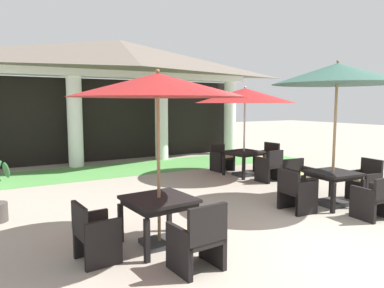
{
  "coord_description": "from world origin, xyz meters",
  "views": [
    {
      "loc": [
        -4.18,
        -3.56,
        2.13
      ],
      "look_at": [
        -0.28,
        3.21,
        1.25
      ],
      "focal_mm": 33.5,
      "sensor_mm": 36.0,
      "label": 1
    }
  ],
  "objects_px": {
    "patio_chair_near_foreground_north": "(299,178)",
    "patio_umbrella_mid_right": "(245,96)",
    "patio_chair_mid_right_east": "(267,159)",
    "patio_chair_mid_right_south": "(270,166)",
    "patio_chair_near_foreground_south": "(374,199)",
    "patio_table_mid_left": "(159,204)",
    "patio_chair_mid_right_north": "(222,158)",
    "patio_chair_mid_left_south": "(198,240)",
    "patio_chair_mid_left_west": "(95,234)",
    "patio_table_near_foreground": "(333,176)",
    "patio_umbrella_near_foreground": "(337,75)",
    "patio_umbrella_mid_left": "(158,87)",
    "patio_table_mid_right": "(244,154)",
    "patio_chair_near_foreground_west": "(296,192)",
    "patio_chair_near_foreground_east": "(365,182)"
  },
  "relations": [
    {
      "from": "patio_chair_near_foreground_north",
      "to": "patio_umbrella_mid_right",
      "type": "xyz_separation_m",
      "value": [
        0.27,
        2.43,
        1.94
      ]
    },
    {
      "from": "patio_chair_near_foreground_north",
      "to": "patio_chair_mid_right_east",
      "type": "bearing_deg",
      "value": -112.44
    },
    {
      "from": "patio_chair_mid_right_south",
      "to": "patio_umbrella_mid_right",
      "type": "bearing_deg",
      "value": 90.0
    },
    {
      "from": "patio_chair_near_foreground_south",
      "to": "patio_table_mid_left",
      "type": "distance_m",
      "value": 4.06
    },
    {
      "from": "patio_table_mid_left",
      "to": "patio_chair_mid_right_north",
      "type": "xyz_separation_m",
      "value": [
        4.27,
        4.53,
        -0.24
      ]
    },
    {
      "from": "patio_chair_near_foreground_south",
      "to": "patio_chair_mid_left_south",
      "type": "distance_m",
      "value": 3.88
    },
    {
      "from": "patio_chair_mid_right_south",
      "to": "patio_chair_mid_left_west",
      "type": "bearing_deg",
      "value": -160.73
    },
    {
      "from": "patio_chair_mid_left_west",
      "to": "patio_chair_mid_left_south",
      "type": "distance_m",
      "value": 1.42
    },
    {
      "from": "patio_chair_mid_right_east",
      "to": "patio_chair_mid_right_south",
      "type": "distance_m",
      "value": 1.42
    },
    {
      "from": "patio_table_near_foreground",
      "to": "patio_umbrella_near_foreground",
      "type": "relative_size",
      "value": 0.32
    },
    {
      "from": "patio_chair_near_foreground_north",
      "to": "patio_chair_near_foreground_south",
      "type": "bearing_deg",
      "value": 90.0
    },
    {
      "from": "patio_chair_mid_right_east",
      "to": "patio_table_near_foreground",
      "type": "bearing_deg",
      "value": 152.8
    },
    {
      "from": "patio_chair_near_foreground_north",
      "to": "patio_umbrella_mid_right",
      "type": "distance_m",
      "value": 3.12
    },
    {
      "from": "patio_chair_near_foreground_south",
      "to": "patio_umbrella_mid_right",
      "type": "bearing_deg",
      "value": 88.78
    },
    {
      "from": "patio_table_mid_left",
      "to": "patio_umbrella_mid_right",
      "type": "bearing_deg",
      "value": 38.9
    },
    {
      "from": "patio_table_near_foreground",
      "to": "patio_chair_mid_right_east",
      "type": "height_order",
      "value": "patio_chair_mid_right_east"
    },
    {
      "from": "patio_chair_near_foreground_south",
      "to": "patio_table_mid_left",
      "type": "bearing_deg",
      "value": 172.01
    },
    {
      "from": "patio_table_near_foreground",
      "to": "patio_umbrella_mid_left",
      "type": "bearing_deg",
      "value": -178.23
    },
    {
      "from": "patio_chair_near_foreground_south",
      "to": "patio_chair_mid_left_west",
      "type": "bearing_deg",
      "value": 175.32
    },
    {
      "from": "patio_table_near_foreground",
      "to": "patio_table_mid_right",
      "type": "relative_size",
      "value": 0.94
    },
    {
      "from": "patio_umbrella_near_foreground",
      "to": "patio_chair_mid_left_south",
      "type": "bearing_deg",
      "value": -164.08
    },
    {
      "from": "patio_table_near_foreground",
      "to": "patio_chair_mid_right_south",
      "type": "xyz_separation_m",
      "value": [
        0.45,
        2.41,
        -0.2
      ]
    },
    {
      "from": "patio_umbrella_mid_right",
      "to": "patio_table_mid_left",
      "type": "bearing_deg",
      "value": -141.1
    },
    {
      "from": "patio_chair_near_foreground_west",
      "to": "patio_chair_mid_right_east",
      "type": "height_order",
      "value": "patio_chair_mid_right_east"
    },
    {
      "from": "patio_table_mid_right",
      "to": "patio_umbrella_mid_right",
      "type": "bearing_deg",
      "value": 180.0
    },
    {
      "from": "patio_umbrella_near_foreground",
      "to": "patio_umbrella_mid_right",
      "type": "height_order",
      "value": "patio_umbrella_near_foreground"
    },
    {
      "from": "patio_chair_near_foreground_south",
      "to": "patio_chair_mid_right_north",
      "type": "distance_m",
      "value": 5.4
    },
    {
      "from": "patio_chair_near_foreground_east",
      "to": "patio_chair_mid_right_east",
      "type": "height_order",
      "value": "patio_chair_near_foreground_east"
    },
    {
      "from": "patio_chair_near_foreground_south",
      "to": "patio_chair_mid_right_east",
      "type": "bearing_deg",
      "value": 76.71
    },
    {
      "from": "patio_chair_mid_left_west",
      "to": "patio_table_mid_right",
      "type": "xyz_separation_m",
      "value": [
        5.37,
        3.62,
        0.25
      ]
    },
    {
      "from": "patio_table_near_foreground",
      "to": "patio_chair_mid_right_east",
      "type": "relative_size",
      "value": 1.05
    },
    {
      "from": "patio_chair_mid_left_west",
      "to": "patio_chair_mid_right_south",
      "type": "relative_size",
      "value": 0.94
    },
    {
      "from": "patio_umbrella_mid_left",
      "to": "patio_chair_mid_right_north",
      "type": "relative_size",
      "value": 3.21
    },
    {
      "from": "patio_chair_mid_right_east",
      "to": "patio_chair_mid_right_south",
      "type": "xyz_separation_m",
      "value": [
        -0.89,
        -1.11,
        0.0
      ]
    },
    {
      "from": "patio_chair_near_foreground_north",
      "to": "patio_chair_mid_left_south",
      "type": "xyz_separation_m",
      "value": [
        -4.03,
        -2.11,
        -0.0
      ]
    },
    {
      "from": "patio_chair_near_foreground_west",
      "to": "patio_chair_mid_left_west",
      "type": "distance_m",
      "value": 4.06
    },
    {
      "from": "patio_table_mid_left",
      "to": "patio_chair_mid_right_east",
      "type": "xyz_separation_m",
      "value": [
        5.38,
        3.64,
        -0.22
      ]
    },
    {
      "from": "patio_chair_near_foreground_west",
      "to": "patio_chair_mid_right_north",
      "type": "height_order",
      "value": "patio_chair_near_foreground_west"
    },
    {
      "from": "patio_table_mid_left",
      "to": "patio_umbrella_mid_left",
      "type": "xyz_separation_m",
      "value": [
        0.0,
        0.0,
        1.74
      ]
    },
    {
      "from": "patio_umbrella_mid_left",
      "to": "patio_chair_mid_left_south",
      "type": "relative_size",
      "value": 2.91
    },
    {
      "from": "patio_chair_near_foreground_north",
      "to": "patio_table_mid_right",
      "type": "xyz_separation_m",
      "value": [
        0.27,
        2.43,
        0.23
      ]
    },
    {
      "from": "patio_chair_near_foreground_north",
      "to": "patio_chair_mid_left_south",
      "type": "bearing_deg",
      "value": 31.83
    },
    {
      "from": "patio_chair_mid_right_east",
      "to": "patio_chair_mid_right_south",
      "type": "relative_size",
      "value": 1.04
    },
    {
      "from": "patio_chair_mid_right_east",
      "to": "patio_chair_mid_right_south",
      "type": "height_order",
      "value": "patio_chair_mid_right_east"
    },
    {
      "from": "patio_chair_near_foreground_south",
      "to": "patio_chair_mid_left_south",
      "type": "bearing_deg",
      "value": -173.64
    },
    {
      "from": "patio_chair_near_foreground_south",
      "to": "patio_table_mid_left",
      "type": "xyz_separation_m",
      "value": [
        -3.96,
        0.86,
        0.25
      ]
    },
    {
      "from": "patio_chair_near_foreground_north",
      "to": "patio_umbrella_mid_left",
      "type": "xyz_separation_m",
      "value": [
        -4.11,
        -1.11,
        1.97
      ]
    },
    {
      "from": "patio_umbrella_near_foreground",
      "to": "patio_chair_mid_right_north",
      "type": "distance_m",
      "value": 4.98
    },
    {
      "from": "patio_chair_near_foreground_west",
      "to": "patio_umbrella_mid_right",
      "type": "height_order",
      "value": "patio_umbrella_mid_right"
    },
    {
      "from": "patio_table_near_foreground",
      "to": "patio_chair_near_foreground_north",
      "type": "bearing_deg",
      "value": 85.8
    }
  ]
}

